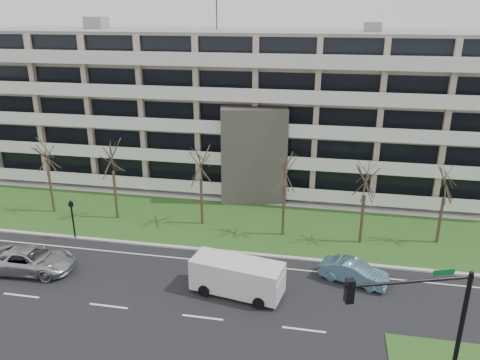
% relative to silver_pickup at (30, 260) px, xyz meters
% --- Properties ---
extents(ground, '(160.00, 160.00, 0.00)m').
position_rel_silver_pickup_xyz_m(ground, '(13.13, -2.86, -0.85)').
color(ground, black).
rests_on(ground, ground).
extents(grass_verge, '(90.00, 10.00, 0.06)m').
position_rel_silver_pickup_xyz_m(grass_verge, '(13.13, 10.14, -0.82)').
color(grass_verge, '#2E4D19').
rests_on(grass_verge, ground).
extents(curb, '(90.00, 0.35, 0.12)m').
position_rel_silver_pickup_xyz_m(curb, '(13.13, 5.14, -0.79)').
color(curb, '#B2B2AD').
rests_on(curb, ground).
extents(sidewalk, '(90.00, 2.00, 0.08)m').
position_rel_silver_pickup_xyz_m(sidewalk, '(13.13, 15.64, -0.81)').
color(sidewalk, '#B2B2AD').
rests_on(sidewalk, ground).
extents(lane_edge_line, '(90.00, 0.12, 0.01)m').
position_rel_silver_pickup_xyz_m(lane_edge_line, '(13.13, 3.64, -0.84)').
color(lane_edge_line, white).
rests_on(lane_edge_line, ground).
extents(apartment_building, '(60.50, 15.10, 18.75)m').
position_rel_silver_pickup_xyz_m(apartment_building, '(13.12, 22.46, 6.77)').
color(apartment_building, tan).
rests_on(apartment_building, ground).
extents(silver_pickup, '(6.28, 3.20, 1.70)m').
position_rel_silver_pickup_xyz_m(silver_pickup, '(0.00, 0.00, 0.00)').
color(silver_pickup, '#ACAEB3').
rests_on(silver_pickup, ground).
extents(blue_sedan, '(4.75, 2.87, 1.48)m').
position_rel_silver_pickup_xyz_m(blue_sedan, '(22.05, 2.82, -0.11)').
color(blue_sedan, '#72A5C6').
rests_on(blue_sedan, ground).
extents(white_van, '(6.15, 3.19, 2.27)m').
position_rel_silver_pickup_xyz_m(white_van, '(14.73, 0.05, 0.51)').
color(white_van, silver).
rests_on(white_van, ground).
extents(traffic_signal, '(5.61, 2.18, 6.81)m').
position_rel_silver_pickup_xyz_m(traffic_signal, '(24.41, -6.79, 3.56)').
color(traffic_signal, black).
rests_on(traffic_signal, ground).
extents(pedestrian_signal, '(0.37, 0.33, 3.29)m').
position_rel_silver_pickup_xyz_m(pedestrian_signal, '(0.47, 5.07, 1.25)').
color(pedestrian_signal, black).
rests_on(pedestrian_signal, ground).
extents(tree_1, '(3.79, 3.79, 7.59)m').
position_rel_silver_pickup_xyz_m(tree_1, '(-4.08, 9.51, 5.05)').
color(tree_1, '#382B21').
rests_on(tree_1, ground).
extents(tree_2, '(3.87, 3.87, 7.74)m').
position_rel_silver_pickup_xyz_m(tree_2, '(2.13, 9.35, 5.17)').
color(tree_2, '#382B21').
rests_on(tree_2, ground).
extents(tree_3, '(3.73, 3.73, 7.46)m').
position_rel_silver_pickup_xyz_m(tree_3, '(9.73, 9.61, 4.95)').
color(tree_3, '#382B21').
rests_on(tree_3, ground).
extents(tree_4, '(3.83, 3.83, 7.66)m').
position_rel_silver_pickup_xyz_m(tree_4, '(16.68, 8.83, 5.11)').
color(tree_4, '#382B21').
rests_on(tree_4, ground).
extents(tree_5, '(3.59, 3.59, 7.17)m').
position_rel_silver_pickup_xyz_m(tree_5, '(22.76, 8.67, 4.72)').
color(tree_5, '#382B21').
rests_on(tree_5, ground).
extents(tree_6, '(3.40, 3.40, 6.80)m').
position_rel_silver_pickup_xyz_m(tree_6, '(28.69, 9.80, 4.43)').
color(tree_6, '#382B21').
rests_on(tree_6, ground).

